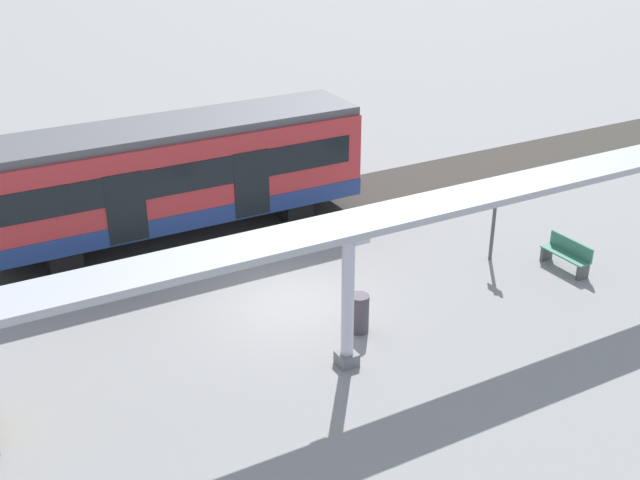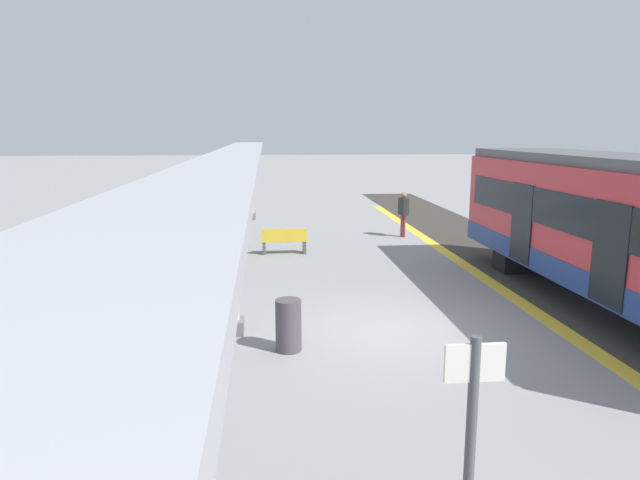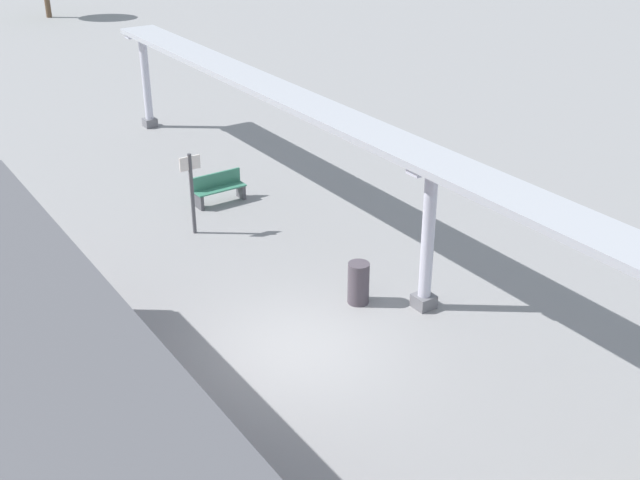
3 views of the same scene
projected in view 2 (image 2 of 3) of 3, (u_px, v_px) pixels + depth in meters
The scene contains 11 objects.
ground_plane at pixel (392, 331), 11.48m from camera, with size 176.00×176.00×0.00m, color gray.
tactile_edge_strip at pixel (555, 325), 11.81m from camera, with size 0.41×38.54×0.01m, color gold.
trackbed at pixel (636, 322), 11.98m from camera, with size 3.20×50.54×0.01m, color #38332D.
train_near_carriage at pixel (615, 230), 12.62m from camera, with size 2.65×11.27×3.48m.
canopy_pillar_nearest at pixel (250, 183), 25.66m from camera, with size 1.10×0.44×3.35m.
canopy_pillar_second at pixel (230, 251), 10.98m from camera, with size 1.10×0.44×3.35m.
canopy_beam at pixel (227, 162), 10.53m from camera, with size 1.20×31.11×0.16m, color #A8AAB2.
bench_near_end at pixel (284, 241), 18.61m from camera, with size 1.50×0.45×0.86m.
trash_bin at pixel (288, 325), 10.36m from camera, with size 0.48×0.48×0.97m, color #494149.
platform_info_sign at pixel (471, 426), 5.17m from camera, with size 0.56×0.10×2.20m.
passenger_waiting_near_edge at pixel (403, 209), 21.52m from camera, with size 0.33×0.54×1.73m.
Camera 2 is at (2.52, 10.73, 3.99)m, focal length 31.63 mm.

